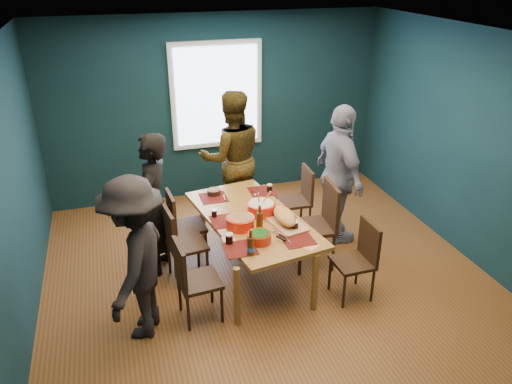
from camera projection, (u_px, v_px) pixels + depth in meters
room at (262, 160)px, 5.42m from camera, size 5.01×5.01×2.71m
dining_table at (252, 222)px, 5.65m from camera, size 1.25×2.02×0.72m
chair_left_far at (180, 221)px, 5.94m from camera, size 0.43×0.43×0.90m
chair_left_mid at (179, 239)px, 5.55m from camera, size 0.46×0.46×0.91m
chair_left_near at (191, 276)px, 4.93m from camera, size 0.44×0.44×0.90m
chair_right_far at (300, 195)px, 6.61m from camera, size 0.42×0.42×0.89m
chair_right_mid at (321, 219)px, 5.83m from camera, size 0.50×0.50×1.04m
chair_right_near at (360, 254)px, 5.30m from camera, size 0.41×0.41×0.87m
person_far_left at (153, 205)px, 5.62m from camera, size 0.60×0.72×1.69m
person_back at (232, 158)px, 6.72m from camera, size 0.93×0.75×1.84m
person_right at (339, 176)px, 6.22m from camera, size 0.48×1.07×1.80m
person_near_left at (136, 259)px, 4.64m from camera, size 0.97×1.22×1.65m
bowl_salad at (240, 222)px, 5.38m from camera, size 0.31×0.31×0.13m
bowl_dumpling at (262, 208)px, 5.67m from camera, size 0.33×0.33×0.30m
bowl_herbs at (259, 237)px, 5.11m from camera, size 0.25×0.25×0.11m
cutting_board at (285, 218)px, 5.46m from camera, size 0.41×0.73×0.16m
small_bowl at (214, 192)px, 6.14m from camera, size 0.16×0.16×0.07m
beer_bottle_a at (251, 246)px, 4.88m from camera, size 0.07×0.07×0.27m
beer_bottle_b at (260, 220)px, 5.32m from camera, size 0.07×0.07×0.28m
cola_glass_a at (229, 238)px, 5.08m from camera, size 0.08×0.08×0.11m
cola_glass_b at (295, 225)px, 5.34m from camera, size 0.07×0.07×0.10m
cola_glass_c at (270, 188)px, 6.21m from camera, size 0.07×0.07×0.10m
cola_glass_d at (214, 213)px, 5.61m from camera, size 0.07×0.07×0.09m
napkin_a at (283, 212)px, 5.74m from camera, size 0.16×0.16×0.00m
napkin_b at (229, 239)px, 5.18m from camera, size 0.14×0.14×0.00m
napkin_c at (310, 246)px, 5.07m from camera, size 0.22×0.22×0.00m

